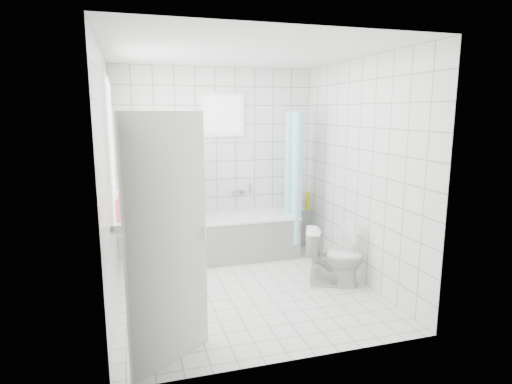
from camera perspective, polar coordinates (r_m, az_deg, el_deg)
name	(u,v)px	position (r m, az deg, el deg)	size (l,w,h in m)	color
ground	(244,289)	(5.02, -1.58, -12.74)	(3.00, 3.00, 0.00)	white
ceiling	(243,52)	(4.65, -1.75, 18.16)	(3.00, 3.00, 0.00)	white
wall_back	(217,161)	(6.11, -5.28, 4.10)	(2.80, 0.02, 2.60)	white
wall_front	(294,205)	(3.25, 5.13, -1.69)	(2.80, 0.02, 2.60)	white
wall_left	(108,182)	(4.51, -19.12, 1.23)	(0.02, 3.00, 2.60)	white
wall_right	(358,171)	(5.19, 13.46, 2.70)	(0.02, 3.00, 2.60)	white
window_left	(112,150)	(4.77, -18.65, 5.38)	(0.01, 0.90, 1.40)	white
window_back	(223,115)	(6.04, -4.36, 10.23)	(0.50, 0.01, 0.50)	white
window_sill	(121,217)	(4.89, -17.61, -3.25)	(0.18, 1.02, 0.08)	white
door	(168,243)	(3.37, -11.63, -6.69)	(0.04, 0.80, 2.00)	silver
bathtub	(237,236)	(5.99, -2.56, -5.85)	(1.63, 0.77, 0.58)	white
partition_wall	(172,208)	(5.69, -11.09, -2.16)	(0.15, 0.85, 1.50)	white
tiled_ledge	(300,227)	(6.55, 5.88, -4.61)	(0.40, 0.24, 0.55)	white
toilet	(334,257)	(5.09, 10.36, -8.56)	(0.37, 0.65, 0.67)	white
curtain_rod	(290,111)	(5.95, 4.55, 10.70)	(0.02, 0.02, 0.80)	silver
shower_curtain	(292,178)	(5.89, 4.87, 1.91)	(0.14, 0.48, 1.78)	#4BDDDB
tub_faucet	(238,192)	(6.20, -2.45, 0.03)	(0.18, 0.06, 0.06)	silver
sill_bottles	(121,203)	(4.81, -17.61, -1.40)	(0.17, 0.75, 0.31)	silver
ledge_bottles	(301,202)	(6.39, 6.03, -1.30)	(0.21, 0.17, 0.27)	green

